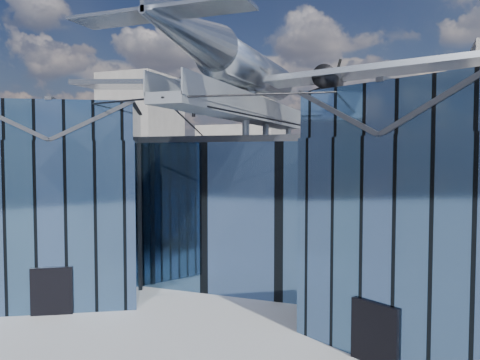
% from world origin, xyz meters
% --- Properties ---
extents(ground_plane, '(120.00, 120.00, 0.00)m').
position_xyz_m(ground_plane, '(0.00, 0.00, 0.00)').
color(ground_plane, gray).
extents(museum, '(32.88, 24.50, 17.60)m').
position_xyz_m(museum, '(0.00, 5.82, 5.54)').
color(museum, '#415F86').
rests_on(museum, ground).
extents(bg_towers, '(77.00, 24.50, 26.00)m').
position_xyz_m(bg_towers, '(1.45, 50.49, 10.01)').
color(bg_towers, gray).
rests_on(bg_towers, ground).
extents(tree_side_w, '(4.65, 4.65, 5.71)m').
position_xyz_m(tree_side_w, '(-23.79, 12.14, 3.86)').
color(tree_side_w, black).
rests_on(tree_side_w, ground).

